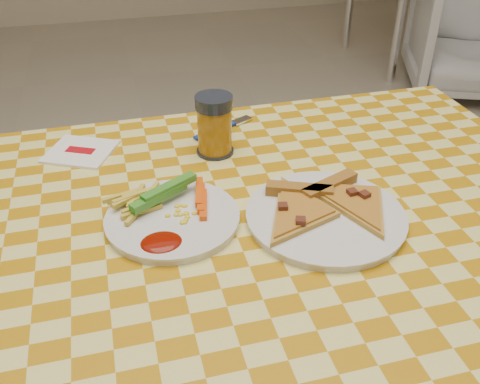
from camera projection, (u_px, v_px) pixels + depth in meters
name	position (u px, v px, depth m)	size (l,w,h in m)	color
table	(232.00, 259.00, 0.92)	(1.28, 0.88, 0.76)	silver
plate_left	(173.00, 220.00, 0.88)	(0.22, 0.22, 0.01)	silver
plate_right	(325.00, 217.00, 0.88)	(0.26, 0.26, 0.01)	silver
fries_veggies	(165.00, 207.00, 0.88)	(0.19, 0.18, 0.04)	gold
pizza_slices	(324.00, 204.00, 0.89)	(0.31, 0.26, 0.02)	gold
drink_glass	(214.00, 126.00, 1.05)	(0.08, 0.08, 0.12)	black
napkin	(81.00, 152.00, 1.07)	(0.16, 0.16, 0.01)	white
fork	(224.00, 127.00, 1.16)	(0.15, 0.09, 0.01)	#163097
bg_chair	(480.00, 30.00, 3.05)	(0.71, 0.67, 0.73)	#58341E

